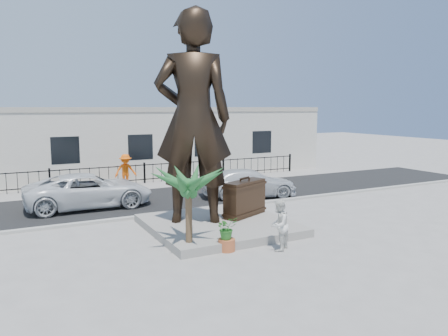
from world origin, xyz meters
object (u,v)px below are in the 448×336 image
object	(u,v)px
suitcase	(245,198)
statue	(193,118)
tourist	(279,225)
car_white	(89,190)

from	to	relation	value
suitcase	statue	bearing A→B (deg)	150.24
statue	suitcase	world-z (taller)	statue
statue	tourist	distance (m)	5.25
car_white	tourist	bearing A→B (deg)	-153.97
suitcase	car_white	size ratio (longest dim) A/B	0.35
statue	suitcase	distance (m)	3.93
suitcase	tourist	bearing A→B (deg)	-126.48
suitcase	tourist	distance (m)	3.59
statue	suitcase	xyz separation A→B (m)	(2.17, -0.19, -3.27)
tourist	suitcase	bearing A→B (deg)	-137.15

